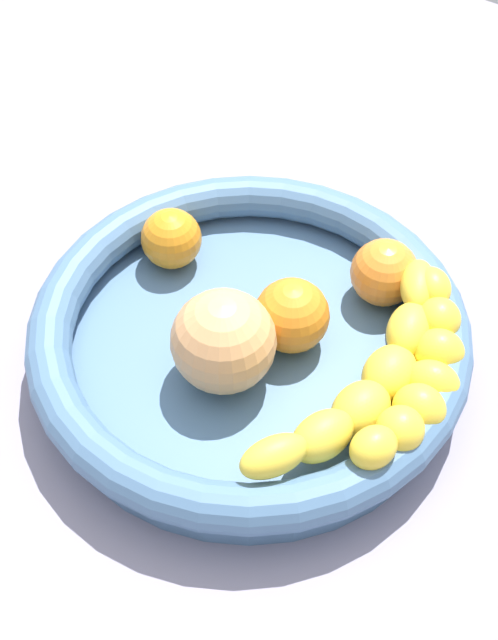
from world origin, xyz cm
name	(u,v)px	position (x,y,z in cm)	size (l,w,h in cm)	color
kitchen_counter	(249,375)	(0.00, 0.00, 1.50)	(120.00, 120.00, 3.00)	gray
fruit_bowl	(249,340)	(0.00, 0.00, 6.03)	(33.69, 33.69, 5.85)	#486B91
banana_draped_left	(423,376)	(-13.16, -2.52, 8.41)	(8.40, 19.25, 5.43)	yellow
banana_draped_right	(367,382)	(-10.15, 0.11, 8.39)	(7.11, 24.28, 4.76)	yellow
orange_front	(384,272)	(-5.97, -10.20, 8.07)	(5.39, 5.39, 5.39)	orange
orange_mid_left	(171,239)	(10.35, -4.04, 7.87)	(5.00, 5.00, 5.00)	orange
orange_mid_right	(292,316)	(-2.37, -2.23, 8.26)	(5.77, 5.77, 5.77)	orange
peach_blush	(229,344)	(-0.50, 3.31, 9.25)	(7.76, 7.76, 7.76)	#EBA365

